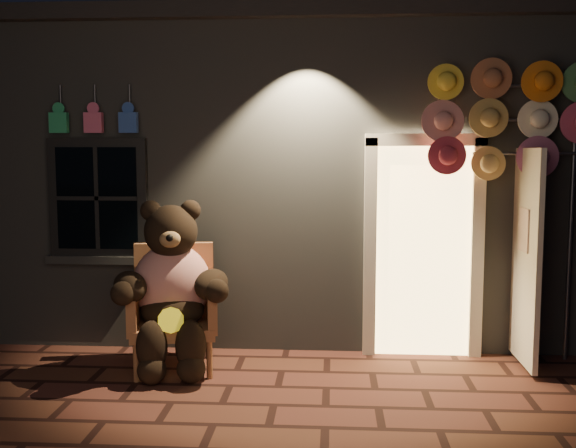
{
  "coord_description": "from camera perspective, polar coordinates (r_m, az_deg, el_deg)",
  "views": [
    {
      "loc": [
        0.46,
        -5.18,
        2.03
      ],
      "look_at": [
        0.05,
        1.0,
        1.35
      ],
      "focal_mm": 42.0,
      "sensor_mm": 36.0,
      "label": 1
    }
  ],
  "objects": [
    {
      "name": "wicker_armchair",
      "position": [
        6.44,
        -9.64,
        -6.93
      ],
      "size": [
        0.9,
        0.84,
        1.14
      ],
      "rotation": [
        0.0,
        0.0,
        0.2
      ],
      "color": "#96633A",
      "rests_on": "ground"
    },
    {
      "name": "shop_building",
      "position": [
        9.18,
        0.96,
        4.43
      ],
      "size": [
        7.3,
        5.95,
        3.51
      ],
      "color": "slate",
      "rests_on": "ground"
    },
    {
      "name": "hat_rack",
      "position": [
        6.67,
        18.27,
        8.43
      ],
      "size": [
        1.73,
        0.22,
        2.86
      ],
      "color": "#59595E",
      "rests_on": "ground"
    },
    {
      "name": "teddy_bear",
      "position": [
        6.25,
        -9.82,
        -5.31
      ],
      "size": [
        1.12,
        0.97,
        1.57
      ],
      "rotation": [
        0.0,
        0.0,
        0.2
      ],
      "color": "red",
      "rests_on": "ground"
    },
    {
      "name": "ground",
      "position": [
        5.58,
        -1.22,
        -15.07
      ],
      "size": [
        60.0,
        60.0,
        0.0
      ],
      "primitive_type": "plane",
      "color": "#4F251E",
      "rests_on": "ground"
    }
  ]
}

